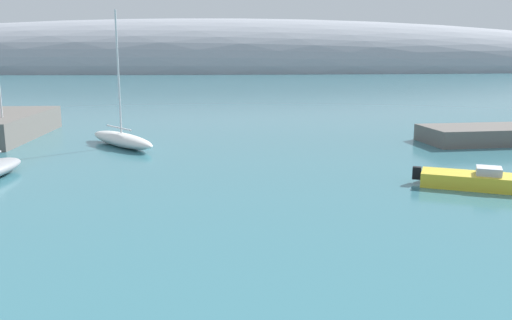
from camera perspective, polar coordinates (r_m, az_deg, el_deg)
The scene contains 4 objects.
distant_ridge at distance 219.60m, azimuth -3.38°, elevation 9.55°, with size 391.62×71.95×41.77m, color #999EA8.
sailboat_black_near_shore at distance 45.61m, azimuth -25.58°, elevation 2.47°, with size 4.47×6.01×10.87m.
sailboat_white_mid_mooring at distance 40.65m, azimuth -14.32°, elevation 2.22°, with size 6.48×7.67×9.92m.
motorboat_yellow_outer at distance 29.42m, azimuth 22.36°, elevation -1.99°, with size 5.45×3.85×1.14m.
Camera 1 is at (-2.01, -5.64, 6.76)m, focal length 37.02 mm.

